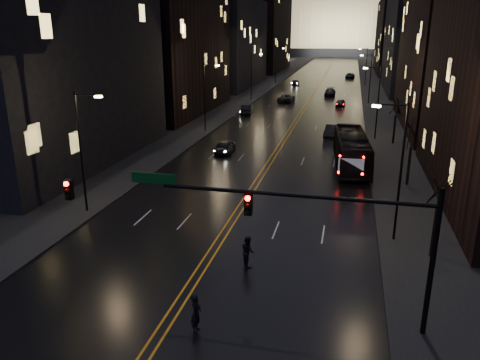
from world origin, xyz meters
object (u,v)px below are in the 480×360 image
Objects in this scene: pedestrian_a at (196,313)px; bus at (351,150)px; oncoming_car_a at (225,146)px; receding_car_a at (332,131)px; traffic_signal at (302,219)px; oncoming_car_b at (247,109)px; pedestrian_b at (248,251)px.

bus is at bearing -13.59° from pedestrian_a.
pedestrian_a is at bearing 99.98° from oncoming_car_a.
bus reaches higher than receding_car_a.
traffic_signal is 40.85m from receding_car_a.
oncoming_car_a is 32.48m from pedestrian_a.
oncoming_car_b is at bearing 104.73° from traffic_signal.
traffic_signal is at bearing -66.25° from pedestrian_a.
bus is at bearing 85.33° from traffic_signal.
pedestrian_a is (7.09, -31.70, 0.18)m from oncoming_car_a.
traffic_signal is 3.84× the size of oncoming_car_a.
traffic_signal is 7.13m from pedestrian_b.
pedestrian_b is at bearing 95.51° from oncoming_car_b.
pedestrian_a is (-6.57, -29.15, -0.77)m from bus.
oncoming_car_b is 51.33m from pedestrian_b.
oncoming_car_b is 2.61× the size of pedestrian_b.
bus reaches higher than oncoming_car_b.
oncoming_car_b is at bearing -85.91° from oncoming_car_a.
traffic_signal is at bearing 108.44° from oncoming_car_a.
oncoming_car_b is 20.08m from receding_car_a.
bus is 6.52× the size of pedestrian_a.
oncoming_car_a is (-11.45, 29.70, -4.34)m from traffic_signal.
oncoming_car_a is 0.95× the size of oncoming_car_b.
oncoming_car_b is (-14.41, 54.79, -4.32)m from traffic_signal.
oncoming_car_b is (-16.63, 27.64, -0.94)m from bus.
traffic_signal reaches higher than bus.
oncoming_car_a is 0.96× the size of receding_car_a.
traffic_signal is 3.63× the size of oncoming_car_b.
receding_car_a reaches higher than oncoming_car_a.
traffic_signal is 3.68× the size of receding_car_a.
receding_car_a is at bearing 128.25° from oncoming_car_b.
pedestrian_a reaches higher than receding_car_a.
pedestrian_a is (-4.35, -2.00, -4.15)m from traffic_signal.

